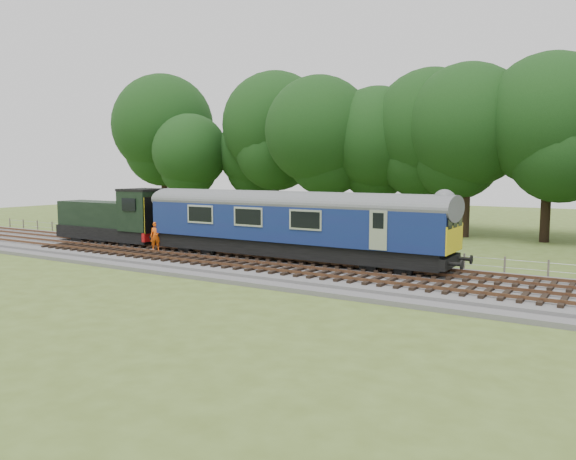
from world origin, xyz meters
The scene contains 9 objects.
ground centered at (0.00, 0.00, 0.00)m, with size 120.00×120.00×0.00m, color #4C5E22.
ballast centered at (0.00, 0.00, 0.17)m, with size 70.00×7.00×0.35m, color #4C4C4F.
track_north centered at (0.00, 1.40, 0.42)m, with size 67.20×2.40×0.21m.
track_south centered at (0.00, -1.60, 0.42)m, with size 67.20×2.40×0.21m.
fence centered at (0.00, 4.50, 0.00)m, with size 64.00×0.12×1.00m, color #6B6054, non-canonical shape.
tree_line centered at (0.00, 22.00, 0.00)m, with size 70.00×8.00×18.00m, color black, non-canonical shape.
dmu_railcar centered at (-0.72, 1.40, 2.61)m, with size 18.05×2.86×3.88m.
shunter_loco centered at (-14.65, 1.40, 1.97)m, with size 8.91×2.60×3.38m.
worker centered at (-9.57, 0.02, 1.24)m, with size 0.65×0.43×1.79m, color #EB510C.
Camera 1 is at (15.36, -24.77, 5.33)m, focal length 35.00 mm.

